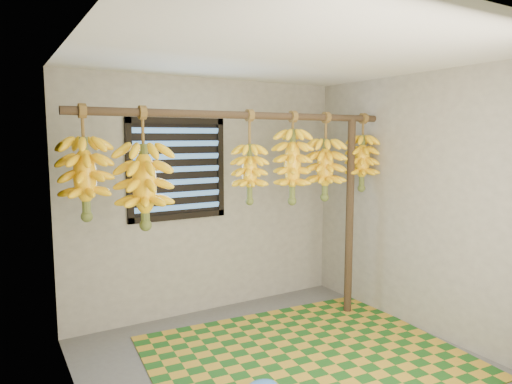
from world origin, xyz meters
TOP-DOWN VIEW (x-y plane):
  - floor at (0.00, 0.00)m, footprint 3.00×3.00m
  - ceiling at (0.00, 0.00)m, footprint 3.00×3.00m
  - wall_back at (0.00, 1.50)m, footprint 3.00×0.01m
  - wall_left at (-1.50, 0.00)m, footprint 0.01×3.00m
  - wall_right at (1.50, 0.00)m, footprint 0.01×3.00m
  - window at (-0.35, 1.48)m, footprint 1.00×0.04m
  - hanging_pole at (0.00, 0.70)m, footprint 3.00×0.06m
  - support_post at (1.20, 0.70)m, footprint 0.08×0.08m
  - woven_mat at (0.23, 0.12)m, footprint 2.66×2.20m
  - banana_bunch_a at (-1.35, 0.70)m, footprint 0.36×0.36m
  - banana_bunch_b at (-0.92, 0.70)m, footprint 0.41×0.41m
  - banana_bunch_c at (0.02, 0.70)m, footprint 0.31×0.31m
  - banana_bunch_d at (0.48, 0.70)m, footprint 0.34×0.34m
  - banana_bunch_e at (0.87, 0.70)m, footprint 0.39×0.39m
  - banana_bunch_f at (1.35, 0.70)m, footprint 0.32×0.32m

SIDE VIEW (x-z plane):
  - floor at x=0.00m, z-range -0.01..0.00m
  - woven_mat at x=0.23m, z-range 0.00..0.01m
  - support_post at x=1.20m, z-range 0.00..2.00m
  - wall_back at x=0.00m, z-range 0.00..2.40m
  - wall_left at x=-1.50m, z-range 0.00..2.40m
  - wall_right at x=1.50m, z-range 0.00..2.40m
  - banana_bunch_b at x=-0.92m, z-range 0.97..1.91m
  - banana_bunch_c at x=0.02m, z-range 1.08..1.90m
  - window at x=-0.35m, z-range 1.00..2.00m
  - banana_bunch_e at x=0.87m, z-range 1.08..1.92m
  - banana_bunch_a at x=-1.35m, z-range 1.10..1.93m
  - banana_bunch_d at x=0.48m, z-range 1.12..1.97m
  - banana_bunch_f at x=1.35m, z-range 1.16..1.94m
  - hanging_pole at x=0.00m, z-range 1.97..2.03m
  - ceiling at x=0.00m, z-range 2.40..2.41m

